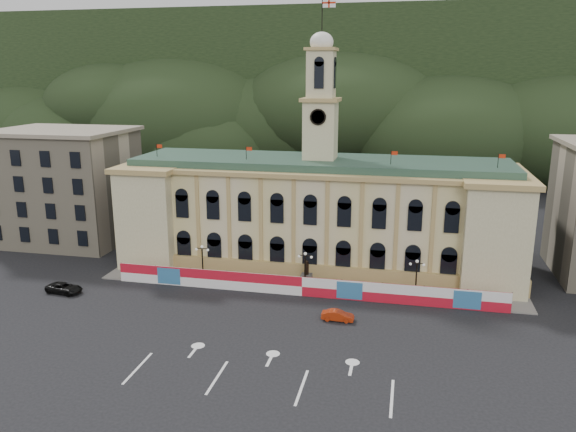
% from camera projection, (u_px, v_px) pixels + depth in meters
% --- Properties ---
extents(ground, '(260.00, 260.00, 0.00)m').
position_uv_depth(ground, '(274.00, 351.00, 56.90)').
color(ground, black).
rests_on(ground, ground).
extents(lane_markings, '(26.00, 10.00, 0.02)m').
position_uv_depth(lane_markings, '(262.00, 377.00, 52.17)').
color(lane_markings, white).
rests_on(lane_markings, ground).
extents(hill_ridge, '(230.00, 80.00, 64.00)m').
position_uv_depth(hill_ridge, '(370.00, 100.00, 167.52)').
color(hill_ridge, black).
rests_on(hill_ridge, ground).
extents(city_hall, '(56.20, 17.60, 37.10)m').
position_uv_depth(city_hall, '(319.00, 212.00, 81.11)').
color(city_hall, beige).
rests_on(city_hall, ground).
extents(side_building_left, '(21.00, 17.00, 18.60)m').
position_uv_depth(side_building_left, '(65.00, 185.00, 92.72)').
color(side_building_left, tan).
rests_on(side_building_left, ground).
extents(hoarding_fence, '(50.00, 0.44, 2.50)m').
position_uv_depth(hoarding_fence, '(303.00, 286.00, 70.84)').
color(hoarding_fence, red).
rests_on(hoarding_fence, ground).
extents(pavement, '(56.00, 5.50, 0.16)m').
position_uv_depth(pavement, '(306.00, 287.00, 73.68)').
color(pavement, slate).
rests_on(pavement, ground).
extents(statue, '(1.40, 1.40, 3.72)m').
position_uv_depth(statue, '(306.00, 279.00, 73.65)').
color(statue, '#595651').
rests_on(statue, ground).
extents(lamp_left, '(1.96, 0.44, 5.15)m').
position_uv_depth(lamp_left, '(202.00, 260.00, 75.11)').
color(lamp_left, black).
rests_on(lamp_left, ground).
extents(lamp_center, '(1.96, 0.44, 5.15)m').
position_uv_depth(lamp_center, '(305.00, 268.00, 72.23)').
color(lamp_center, black).
rests_on(lamp_center, ground).
extents(lamp_right, '(1.96, 0.44, 5.15)m').
position_uv_depth(lamp_right, '(416.00, 276.00, 69.35)').
color(lamp_right, black).
rests_on(lamp_right, ground).
extents(red_sedan, '(1.34, 3.71, 1.22)m').
position_uv_depth(red_sedan, '(338.00, 316.00, 63.85)').
color(red_sedan, '#A5280B').
rests_on(red_sedan, ground).
extents(black_suv, '(3.18, 5.20, 1.32)m').
position_uv_depth(black_suv, '(64.00, 288.00, 71.85)').
color(black_suv, black).
rests_on(black_suv, ground).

